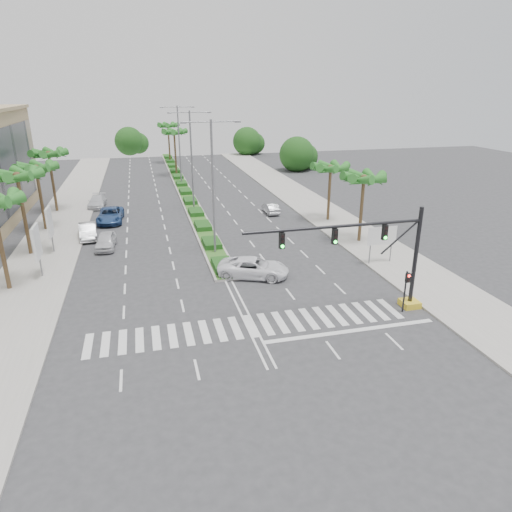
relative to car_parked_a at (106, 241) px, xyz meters
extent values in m
plane|color=#333335|center=(9.85, -18.19, -0.75)|extent=(160.00, 160.00, 0.00)
cube|color=gray|center=(25.05, 1.81, -0.67)|extent=(6.00, 120.00, 0.15)
cube|color=gray|center=(-5.35, 1.81, -0.67)|extent=(6.00, 120.00, 0.15)
cube|color=gray|center=(9.85, 26.81, -0.65)|extent=(2.20, 75.00, 0.20)
cube|color=#325E20|center=(9.85, 26.81, -0.53)|extent=(1.80, 75.00, 0.04)
cube|color=gold|center=(21.35, -18.19, -0.52)|extent=(1.20, 1.20, 0.45)
cylinder|color=black|center=(21.35, -18.19, 2.95)|extent=(0.28, 0.28, 7.00)
cylinder|color=black|center=(15.35, -18.19, 5.55)|extent=(12.00, 0.20, 0.20)
cylinder|color=black|center=(19.95, -18.19, 4.45)|extent=(2.53, 0.12, 2.15)
cube|color=black|center=(18.85, -18.19, 4.90)|extent=(0.32, 0.24, 1.00)
cylinder|color=#19E533|center=(18.85, -18.33, 4.58)|extent=(0.20, 0.06, 0.20)
cube|color=black|center=(15.35, -18.19, 4.90)|extent=(0.32, 0.24, 1.00)
cylinder|color=#19E533|center=(15.35, -18.33, 4.58)|extent=(0.20, 0.06, 0.20)
cube|color=black|center=(11.85, -18.19, 4.90)|extent=(0.32, 0.24, 1.00)
cylinder|color=#19E533|center=(11.85, -18.33, 4.58)|extent=(0.20, 0.06, 0.20)
cylinder|color=black|center=(20.45, -18.79, 0.75)|extent=(0.12, 0.12, 3.00)
cube|color=black|center=(20.45, -18.94, 1.85)|extent=(0.28, 0.22, 0.65)
cylinder|color=red|center=(20.45, -19.07, 2.03)|extent=(0.18, 0.05, 0.18)
cylinder|color=slate|center=(22.35, -10.19, 0.65)|extent=(0.10, 0.10, 2.80)
cylinder|color=slate|center=(24.35, -10.19, 0.65)|extent=(0.10, 0.10, 2.80)
cube|color=#0C6638|center=(23.35, -10.19, 1.85)|extent=(2.60, 0.08, 1.50)
cube|color=white|center=(23.35, -10.24, 1.85)|extent=(2.70, 0.02, 1.60)
cylinder|color=slate|center=(-4.65, -6.19, 0.65)|extent=(0.12, 0.12, 2.80)
cube|color=white|center=(-4.65, -6.19, 2.25)|extent=(0.18, 2.10, 2.70)
cube|color=#D8594C|center=(-4.65, -6.19, 2.25)|extent=(0.12, 2.00, 2.60)
cylinder|color=slate|center=(-4.65, -0.19, 0.65)|extent=(0.12, 0.12, 2.80)
cube|color=white|center=(-4.65, -0.19, 2.25)|extent=(0.18, 2.10, 2.70)
cube|color=#D8594C|center=(-4.65, -0.19, 2.25)|extent=(0.12, 2.00, 2.60)
cylinder|color=brown|center=(-6.65, -8.19, 2.75)|extent=(0.32, 0.32, 7.00)
cone|color=#1E6120|center=(-5.55, -8.19, 6.05)|extent=(0.90, 3.62, 1.50)
cone|color=#1E6120|center=(-5.96, -7.33, 6.05)|extent=(3.39, 2.96, 1.50)
cylinder|color=brown|center=(-6.65, -0.19, 2.95)|extent=(0.32, 0.32, 7.40)
sphere|color=brown|center=(-6.65, -0.19, 6.55)|extent=(0.70, 0.70, 0.70)
cone|color=#1E6120|center=(-5.55, -0.19, 6.45)|extent=(0.90, 3.62, 1.50)
cone|color=#1E6120|center=(-5.96, 0.67, 6.45)|extent=(3.39, 2.96, 1.50)
cone|color=#1E6120|center=(-6.89, 0.88, 6.45)|extent=(3.73, 1.68, 1.50)
cone|color=#1E6120|center=(-7.64, 0.28, 6.45)|extent=(2.38, 3.65, 1.50)
cone|color=#1E6120|center=(-7.64, -0.67, 6.45)|extent=(2.38, 3.65, 1.50)
cone|color=#1E6120|center=(-6.89, -1.27, 6.45)|extent=(3.73, 1.68, 1.50)
cone|color=#1E6120|center=(-5.96, -1.05, 6.45)|extent=(3.39, 2.96, 1.50)
cylinder|color=brown|center=(-6.65, 7.81, 2.65)|extent=(0.32, 0.32, 6.80)
sphere|color=brown|center=(-6.65, 7.81, 5.95)|extent=(0.70, 0.70, 0.70)
cone|color=#1E6120|center=(-5.55, 7.81, 5.85)|extent=(0.90, 3.62, 1.50)
cone|color=#1E6120|center=(-5.96, 8.67, 5.85)|extent=(3.39, 2.96, 1.50)
cone|color=#1E6120|center=(-6.89, 8.88, 5.85)|extent=(3.73, 1.68, 1.50)
cone|color=#1E6120|center=(-7.64, 8.28, 5.85)|extent=(2.38, 3.65, 1.50)
cone|color=#1E6120|center=(-7.64, 7.33, 5.85)|extent=(2.38, 3.65, 1.50)
cone|color=#1E6120|center=(-6.89, 6.73, 5.85)|extent=(3.73, 1.68, 1.50)
cone|color=#1E6120|center=(-5.96, 6.95, 5.85)|extent=(3.39, 2.96, 1.50)
cylinder|color=brown|center=(-6.65, 15.81, 2.85)|extent=(0.32, 0.32, 7.20)
sphere|color=brown|center=(-6.65, 15.81, 6.35)|extent=(0.70, 0.70, 0.70)
cone|color=#1E6120|center=(-5.55, 15.81, 6.25)|extent=(0.90, 3.62, 1.50)
cone|color=#1E6120|center=(-5.96, 16.67, 6.25)|extent=(3.39, 2.96, 1.50)
cone|color=#1E6120|center=(-6.89, 16.88, 6.25)|extent=(3.73, 1.68, 1.50)
cone|color=#1E6120|center=(-7.64, 16.28, 6.25)|extent=(2.38, 3.65, 1.50)
cone|color=#1E6120|center=(-7.64, 15.33, 6.25)|extent=(2.38, 3.65, 1.50)
cone|color=#1E6120|center=(-6.89, 14.73, 6.25)|extent=(3.73, 1.68, 1.50)
cone|color=#1E6120|center=(-5.96, 14.95, 6.25)|extent=(3.39, 2.96, 1.50)
cylinder|color=brown|center=(24.35, -4.19, 2.50)|extent=(0.32, 0.32, 6.50)
sphere|color=brown|center=(24.35, -4.19, 5.65)|extent=(0.70, 0.70, 0.70)
cone|color=#1E6120|center=(25.45, -4.19, 5.55)|extent=(0.90, 3.62, 1.50)
cone|color=#1E6120|center=(25.04, -3.33, 5.55)|extent=(3.39, 2.96, 1.50)
cone|color=#1E6120|center=(24.11, -3.12, 5.55)|extent=(3.73, 1.68, 1.50)
cone|color=#1E6120|center=(23.36, -3.72, 5.55)|extent=(2.38, 3.65, 1.50)
cone|color=#1E6120|center=(23.36, -4.67, 5.55)|extent=(2.38, 3.65, 1.50)
cone|color=#1E6120|center=(24.11, -5.27, 5.55)|extent=(3.73, 1.68, 1.50)
cone|color=#1E6120|center=(25.04, -5.05, 5.55)|extent=(3.39, 2.96, 1.50)
cylinder|color=brown|center=(24.35, 3.81, 2.35)|extent=(0.32, 0.32, 6.20)
sphere|color=brown|center=(24.35, 3.81, 5.35)|extent=(0.70, 0.70, 0.70)
cone|color=#1E6120|center=(25.45, 3.81, 5.25)|extent=(0.90, 3.62, 1.50)
cone|color=#1E6120|center=(25.04, 4.67, 5.25)|extent=(3.39, 2.96, 1.50)
cone|color=#1E6120|center=(24.11, 4.88, 5.25)|extent=(3.73, 1.68, 1.50)
cone|color=#1E6120|center=(23.36, 4.28, 5.25)|extent=(2.38, 3.65, 1.50)
cone|color=#1E6120|center=(23.36, 3.33, 5.25)|extent=(2.38, 3.65, 1.50)
cone|color=#1E6120|center=(24.11, 2.73, 5.25)|extent=(3.73, 1.68, 1.50)
cone|color=#1E6120|center=(25.04, 2.95, 5.25)|extent=(3.39, 2.96, 1.50)
cylinder|color=brown|center=(9.85, 36.81, 3.00)|extent=(0.32, 0.32, 7.50)
sphere|color=brown|center=(9.85, 36.81, 6.65)|extent=(0.70, 0.70, 0.70)
cone|color=#1E6120|center=(10.95, 36.81, 6.55)|extent=(0.90, 3.62, 1.50)
cone|color=#1E6120|center=(10.54, 37.67, 6.55)|extent=(3.39, 2.96, 1.50)
cone|color=#1E6120|center=(9.61, 37.88, 6.55)|extent=(3.73, 1.68, 1.50)
cone|color=#1E6120|center=(8.86, 37.28, 6.55)|extent=(2.38, 3.65, 1.50)
cone|color=#1E6120|center=(8.86, 36.33, 6.55)|extent=(2.38, 3.65, 1.50)
cone|color=#1E6120|center=(9.61, 35.73, 6.55)|extent=(3.73, 1.68, 1.50)
cone|color=#1E6120|center=(10.54, 35.95, 6.55)|extent=(3.39, 2.96, 1.50)
cylinder|color=brown|center=(9.85, 51.81, 3.00)|extent=(0.32, 0.32, 7.50)
sphere|color=brown|center=(9.85, 51.81, 6.65)|extent=(0.70, 0.70, 0.70)
cone|color=#1E6120|center=(10.95, 51.81, 6.55)|extent=(0.90, 3.62, 1.50)
cone|color=#1E6120|center=(10.54, 52.67, 6.55)|extent=(3.39, 2.96, 1.50)
cone|color=#1E6120|center=(9.61, 52.88, 6.55)|extent=(3.73, 1.68, 1.50)
cone|color=#1E6120|center=(8.86, 52.28, 6.55)|extent=(2.38, 3.65, 1.50)
cone|color=#1E6120|center=(8.86, 51.33, 6.55)|extent=(2.38, 3.65, 1.50)
cone|color=#1E6120|center=(9.61, 50.73, 6.55)|extent=(3.73, 1.68, 1.50)
cone|color=#1E6120|center=(10.54, 50.95, 6.55)|extent=(3.39, 2.96, 1.50)
cylinder|color=slate|center=(9.85, -4.19, 5.25)|extent=(0.20, 0.20, 12.00)
cylinder|color=slate|center=(8.65, -4.19, 11.05)|extent=(2.40, 0.10, 0.10)
cylinder|color=slate|center=(11.05, -4.19, 11.05)|extent=(2.40, 0.10, 0.10)
cube|color=slate|center=(7.55, -4.19, 11.00)|extent=(0.50, 0.25, 0.12)
cube|color=slate|center=(12.15, -4.19, 11.00)|extent=(0.50, 0.25, 0.12)
cylinder|color=slate|center=(9.85, 11.81, 5.25)|extent=(0.20, 0.20, 12.00)
cylinder|color=slate|center=(8.65, 11.81, 11.05)|extent=(2.40, 0.10, 0.10)
cylinder|color=slate|center=(11.05, 11.81, 11.05)|extent=(2.40, 0.10, 0.10)
cube|color=slate|center=(7.55, 11.81, 11.00)|extent=(0.50, 0.25, 0.12)
cube|color=slate|center=(12.15, 11.81, 11.00)|extent=(0.50, 0.25, 0.12)
cylinder|color=slate|center=(9.85, 27.81, 5.25)|extent=(0.20, 0.20, 12.00)
cylinder|color=slate|center=(8.65, 27.81, 11.05)|extent=(2.40, 0.10, 0.10)
cylinder|color=slate|center=(11.05, 27.81, 11.05)|extent=(2.40, 0.10, 0.10)
cube|color=slate|center=(7.55, 27.81, 11.00)|extent=(0.50, 0.25, 0.12)
cube|color=slate|center=(12.15, 27.81, 11.00)|extent=(0.50, 0.25, 0.12)
imported|color=silver|center=(0.00, 0.00, 0.00)|extent=(2.03, 4.48, 1.49)
imported|color=#B6B7BB|center=(-1.95, 3.68, 0.02)|extent=(2.12, 4.80, 1.53)
imported|color=navy|center=(0.03, 9.38, 0.06)|extent=(2.98, 5.95, 1.62)
imported|color=silver|center=(-1.95, 17.11, -0.03)|extent=(2.27, 5.01, 1.42)
imported|color=white|center=(12.00, -10.28, 0.05)|extent=(6.28, 4.61, 1.59)
imported|color=#A8A8AC|center=(18.85, 8.62, -0.11)|extent=(1.36, 3.85, 1.27)
camera|label=1|loc=(3.78, -43.55, 13.74)|focal=32.00mm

